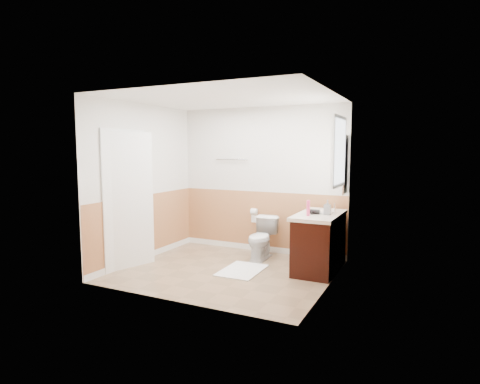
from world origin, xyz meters
The scene contains 32 objects.
floor centered at (0.00, 0.00, 0.00)m, with size 3.00×3.00×0.00m, color #8C7051.
ceiling centered at (0.00, 0.00, 2.50)m, with size 3.00×3.00×0.00m, color white.
wall_back centered at (0.00, 1.30, 1.25)m, with size 3.00×3.00×0.00m, color silver.
wall_front centered at (0.00, -1.30, 1.25)m, with size 3.00×3.00×0.00m, color silver.
wall_left centered at (-1.50, 0.00, 1.25)m, with size 3.00×3.00×0.00m, color silver.
wall_right centered at (1.50, 0.00, 1.25)m, with size 3.00×3.00×0.00m, color silver.
wainscot_back centered at (0.00, 1.29, 0.50)m, with size 3.00×3.00×0.00m, color #C6824F.
wainscot_front centered at (0.00, -1.29, 0.50)m, with size 3.00×3.00×0.00m, color #C6824F.
wainscot_left centered at (-1.49, 0.00, 0.50)m, with size 2.60×2.60×0.00m, color #C6824F.
wainscot_right centered at (1.49, 0.00, 0.50)m, with size 2.60×2.60×0.00m, color #C6824F.
toilet centered at (0.21, 0.83, 0.34)m, with size 0.38×0.66×0.68m, color white.
bath_mat centered at (0.21, 0.09, 0.01)m, with size 0.55×0.80×0.02m, color white.
vanity_cabinet centered at (1.21, 0.63, 0.40)m, with size 0.55×1.10×0.80m, color black.
vanity_knob_left centered at (0.91, 0.53, 0.55)m, with size 0.03×0.03×0.03m, color silver.
vanity_knob_right centered at (0.91, 0.73, 0.55)m, with size 0.03×0.03×0.03m, color silver.
countertop centered at (1.20, 0.63, 0.83)m, with size 0.60×1.15×0.05m, color silver.
sink_basin centered at (1.21, 0.78, 0.86)m, with size 0.36×0.36×0.02m, color white.
faucet centered at (1.39, 0.78, 0.92)m, with size 0.02×0.02×0.14m, color white.
lotion_bottle centered at (1.11, 0.36, 0.96)m, with size 0.05×0.05×0.22m, color #E93C78.
soap_dispenser centered at (1.33, 0.58, 0.96)m, with size 0.10×0.10×0.21m, color gray.
hair_dryer_body centered at (1.16, 0.54, 0.89)m, with size 0.07×0.07×0.14m, color black.
hair_dryer_handle centered at (1.13, 0.49, 0.86)m, with size 0.03×0.03×0.07m, color black.
mirror_panel centered at (1.48, 1.10, 1.55)m, with size 0.02×0.35×0.90m, color silver.
window_frame centered at (1.47, 0.59, 1.75)m, with size 0.04×0.80×1.00m, color white.
window_glass centered at (1.49, 0.59, 1.75)m, with size 0.01×0.70×0.90m, color white.
door centered at (-1.40, -0.45, 1.02)m, with size 0.05×0.80×2.04m, color white.
door_frame centered at (-1.48, -0.45, 1.03)m, with size 0.02×0.92×2.10m, color white.
door_knob centered at (-1.34, -0.12, 0.95)m, with size 0.06×0.06×0.06m, color silver.
towel_bar centered at (-0.55, 1.25, 1.60)m, with size 0.02×0.02×0.62m, color silver.
tp_holder_bar centered at (-0.10, 1.23, 0.70)m, with size 0.02×0.02×0.14m, color silver.
tp_roll centered at (-0.10, 1.23, 0.70)m, with size 0.11×0.11×0.10m, color white.
tp_sheet centered at (-0.10, 1.23, 0.59)m, with size 0.10×0.01×0.16m, color white.
Camera 1 is at (2.65, -5.03, 1.79)m, focal length 29.75 mm.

